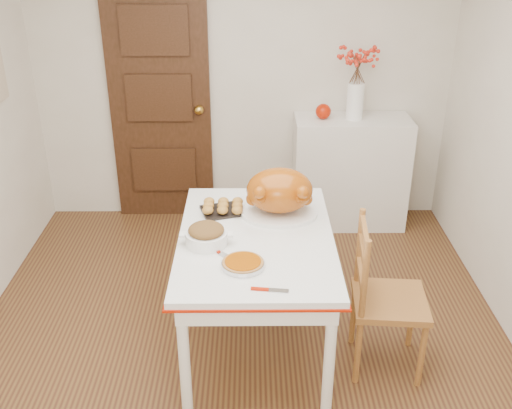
{
  "coord_description": "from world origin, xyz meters",
  "views": [
    {
      "loc": [
        0.08,
        -2.93,
        2.51
      ],
      "look_at": [
        0.1,
        0.14,
        0.99
      ],
      "focal_mm": 41.72,
      "sensor_mm": 36.0,
      "label": 1
    }
  ],
  "objects_px": {
    "sideboard": "(350,172)",
    "chair_oak": "(390,298)",
    "pumpkin_pie": "(243,263)",
    "kitchen_table": "(256,293)",
    "turkey_platter": "(280,193)"
  },
  "relations": [
    {
      "from": "chair_oak",
      "to": "pumpkin_pie",
      "type": "xyz_separation_m",
      "value": [
        -0.86,
        -0.17,
        0.35
      ]
    },
    {
      "from": "kitchen_table",
      "to": "turkey_platter",
      "type": "xyz_separation_m",
      "value": [
        0.15,
        0.27,
        0.55
      ]
    },
    {
      "from": "sideboard",
      "to": "chair_oak",
      "type": "relative_size",
      "value": 1.0
    },
    {
      "from": "sideboard",
      "to": "chair_oak",
      "type": "distance_m",
      "value": 1.85
    },
    {
      "from": "kitchen_table",
      "to": "turkey_platter",
      "type": "height_order",
      "value": "turkey_platter"
    },
    {
      "from": "chair_oak",
      "to": "turkey_platter",
      "type": "xyz_separation_m",
      "value": [
        -0.64,
        0.43,
        0.47
      ]
    },
    {
      "from": "turkey_platter",
      "to": "pumpkin_pie",
      "type": "relative_size",
      "value": 2.07
    },
    {
      "from": "kitchen_table",
      "to": "turkey_platter",
      "type": "distance_m",
      "value": 0.63
    },
    {
      "from": "turkey_platter",
      "to": "kitchen_table",
      "type": "bearing_deg",
      "value": -110.12
    },
    {
      "from": "turkey_platter",
      "to": "chair_oak",
      "type": "bearing_deg",
      "value": -25.77
    },
    {
      "from": "sideboard",
      "to": "pumpkin_pie",
      "type": "bearing_deg",
      "value": -113.83
    },
    {
      "from": "sideboard",
      "to": "turkey_platter",
      "type": "bearing_deg",
      "value": -115.44
    },
    {
      "from": "kitchen_table",
      "to": "pumpkin_pie",
      "type": "height_order",
      "value": "pumpkin_pie"
    },
    {
      "from": "kitchen_table",
      "to": "chair_oak",
      "type": "xyz_separation_m",
      "value": [
        0.78,
        -0.16,
        0.08
      ]
    },
    {
      "from": "sideboard",
      "to": "chair_oak",
      "type": "height_order",
      "value": "sideboard"
    }
  ]
}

